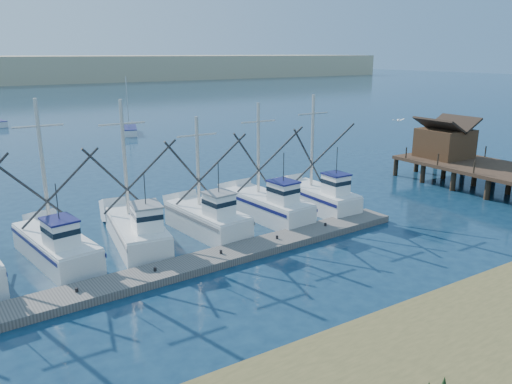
% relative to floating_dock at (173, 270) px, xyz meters
% --- Properties ---
extents(ground, '(500.00, 500.00, 0.00)m').
position_rel_floating_dock_xyz_m(ground, '(8.16, -5.79, -0.21)').
color(ground, '#0D253C').
rests_on(ground, ground).
extents(floating_dock, '(32.05, 4.04, 0.43)m').
position_rel_floating_dock_xyz_m(floating_dock, '(0.00, 0.00, 0.00)').
color(floating_dock, '#67635D').
rests_on(floating_dock, ground).
extents(timber_pier, '(7.00, 20.00, 8.00)m').
position_rel_floating_dock_xyz_m(timber_pier, '(29.65, 2.67, 2.36)').
color(timber_pier, black).
rests_on(timber_pier, ground).
extents(trawler_fleet, '(30.80, 8.55, 8.98)m').
position_rel_floating_dock_xyz_m(trawler_fleet, '(-1.16, 4.89, 0.78)').
color(trawler_fleet, white).
rests_on(trawler_fleet, ground).
extents(sailboat_near, '(3.59, 6.65, 8.10)m').
position_rel_floating_dock_xyz_m(sailboat_near, '(13.59, 47.61, 0.28)').
color(sailboat_near, white).
rests_on(sailboat_near, ground).
extents(flying_gull, '(1.21, 0.22, 0.22)m').
position_rel_floating_dock_xyz_m(flying_gull, '(20.28, 3.50, 6.14)').
color(flying_gull, white).
rests_on(flying_gull, ground).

